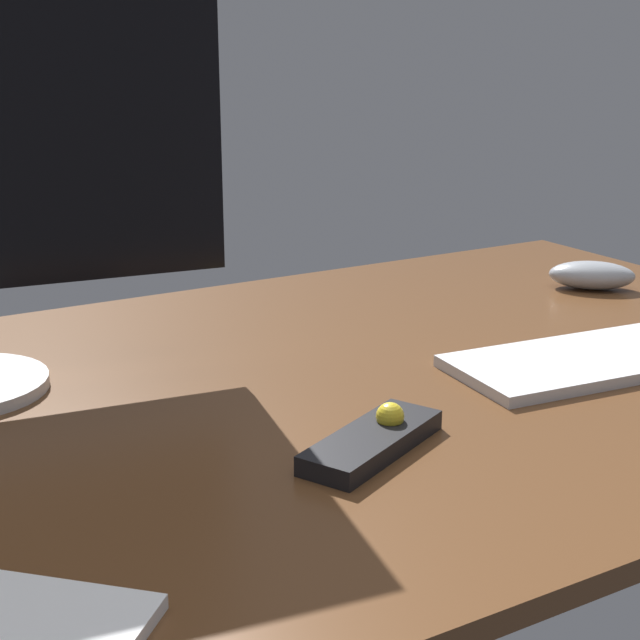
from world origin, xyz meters
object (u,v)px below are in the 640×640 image
at_px(keyboard, 608,357).
at_px(notepad, 22,637).
at_px(computer_mouse, 592,275).
at_px(media_remote, 374,439).

bearing_deg(keyboard, notepad, -158.57).
bearing_deg(notepad, computer_mouse, 25.51).
xyz_separation_m(keyboard, media_remote, (-0.35, -0.06, 0.00)).
bearing_deg(computer_mouse, keyboard, -91.03).
bearing_deg(notepad, media_remote, 20.83).
bearing_deg(computer_mouse, media_remote, -110.82).
xyz_separation_m(computer_mouse, media_remote, (-0.57, -0.31, -0.01)).
distance_m(media_remote, notepad, 0.36).
bearing_deg(media_remote, keyboard, -15.08).
height_order(computer_mouse, notepad, computer_mouse).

